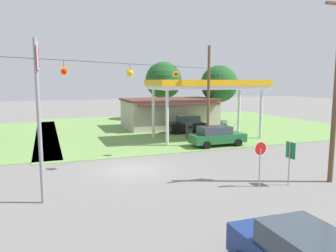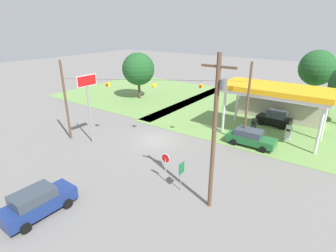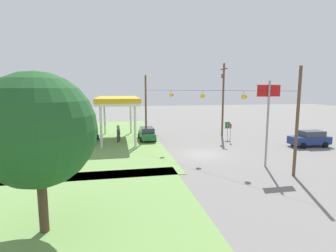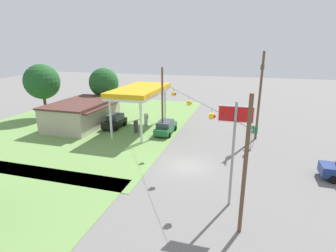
# 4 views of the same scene
# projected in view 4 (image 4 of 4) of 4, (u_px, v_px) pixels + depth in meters

# --- Properties ---
(ground_plane) EXTENTS (160.00, 160.00, 0.00)m
(ground_plane) POSITION_uv_depth(u_px,v_px,m) (187.00, 166.00, 25.01)
(ground_plane) COLOR slate
(grass_verge_station_corner) EXTENTS (36.00, 28.00, 0.04)m
(grass_verge_station_corner) POSITION_uv_depth(u_px,v_px,m) (94.00, 120.00, 40.50)
(grass_verge_station_corner) COLOR #6B934C
(grass_verge_station_corner) RESTS_ON ground
(gas_station_canopy) EXTENTS (11.25, 5.33, 5.78)m
(gas_station_canopy) POSITION_uv_depth(u_px,v_px,m) (140.00, 91.00, 34.83)
(gas_station_canopy) COLOR silver
(gas_station_canopy) RESTS_ON ground
(gas_station_store) EXTENTS (11.01, 7.30, 3.52)m
(gas_station_store) POSITION_uv_depth(u_px,v_px,m) (83.00, 113.00, 37.53)
(gas_station_store) COLOR #B2A893
(gas_station_store) RESTS_ON ground
(fuel_pump_near) EXTENTS (0.71, 0.56, 1.71)m
(fuel_pump_near) POSITION_uv_depth(u_px,v_px,m) (136.00, 127.00, 34.36)
(fuel_pump_near) COLOR gray
(fuel_pump_near) RESTS_ON ground
(fuel_pump_far) EXTENTS (0.71, 0.56, 1.71)m
(fuel_pump_far) POSITION_uv_depth(u_px,v_px,m) (146.00, 120.00, 37.88)
(fuel_pump_far) COLOR gray
(fuel_pump_far) RESTS_ON ground
(car_at_pumps_front) EXTENTS (4.92, 2.14, 1.76)m
(car_at_pumps_front) POSITION_uv_depth(u_px,v_px,m) (166.00, 127.00, 34.18)
(car_at_pumps_front) COLOR #1E602D
(car_at_pumps_front) RESTS_ON ground
(car_at_pumps_rear) EXTENTS (4.14, 2.28, 1.92)m
(car_at_pumps_rear) POSITION_uv_depth(u_px,v_px,m) (115.00, 121.00, 36.61)
(car_at_pumps_rear) COLOR black
(car_at_pumps_rear) RESTS_ON ground
(stop_sign_roadside) EXTENTS (0.80, 0.08, 2.50)m
(stop_sign_roadside) POSITION_uv_depth(u_px,v_px,m) (251.00, 135.00, 28.13)
(stop_sign_roadside) COLOR #99999E
(stop_sign_roadside) RESTS_ON ground
(stop_sign_overhead) EXTENTS (0.22, 2.33, 7.58)m
(stop_sign_overhead) POSITION_uv_depth(u_px,v_px,m) (234.00, 133.00, 17.48)
(stop_sign_overhead) COLOR gray
(stop_sign_overhead) RESTS_ON ground
(route_sign) EXTENTS (0.10, 0.70, 2.40)m
(route_sign) POSITION_uv_depth(u_px,v_px,m) (254.00, 132.00, 29.63)
(route_sign) COLOR gray
(route_sign) RESTS_ON ground
(utility_pole_main) EXTENTS (2.20, 0.44, 10.50)m
(utility_pole_main) POSITION_uv_depth(u_px,v_px,m) (260.00, 92.00, 30.77)
(utility_pole_main) COLOR brown
(utility_pole_main) RESTS_ON ground
(signal_span_gantry) EXTENTS (16.44, 10.24, 8.62)m
(signal_span_gantry) POSITION_uv_depth(u_px,v_px,m) (189.00, 120.00, 23.66)
(signal_span_gantry) COLOR brown
(signal_span_gantry) RESTS_ON ground
(tree_behind_station) EXTENTS (5.40, 5.40, 8.44)m
(tree_behind_station) POSITION_uv_depth(u_px,v_px,m) (42.00, 82.00, 40.68)
(tree_behind_station) COLOR #4C3828
(tree_behind_station) RESTS_ON ground
(tree_far_back) EXTENTS (4.81, 4.81, 7.67)m
(tree_far_back) POSITION_uv_depth(u_px,v_px,m) (104.00, 83.00, 43.04)
(tree_far_back) COLOR #4C3828
(tree_far_back) RESTS_ON ground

